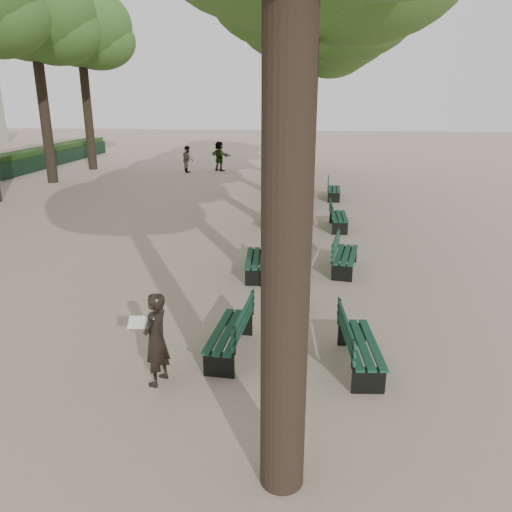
# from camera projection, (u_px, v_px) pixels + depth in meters

# --- Properties ---
(ground) EXTENTS (120.00, 120.00, 0.00)m
(ground) POSITION_uv_depth(u_px,v_px,m) (198.00, 382.00, 8.07)
(ground) COLOR tan
(ground) RESTS_ON ground
(tree_central_3) EXTENTS (6.00, 6.00, 9.95)m
(tree_central_3) POSITION_uv_depth(u_px,v_px,m) (314.00, 0.00, 17.83)
(tree_central_3) COLOR #33261C
(tree_central_3) RESTS_ON ground
(tree_central_4) EXTENTS (6.00, 6.00, 9.95)m
(tree_central_4) POSITION_uv_depth(u_px,v_px,m) (315.00, 20.00, 22.55)
(tree_central_4) COLOR #33261C
(tree_central_4) RESTS_ON ground
(tree_central_5) EXTENTS (6.00, 6.00, 9.95)m
(tree_central_5) POSITION_uv_depth(u_px,v_px,m) (315.00, 33.00, 27.27)
(tree_central_5) COLOR #33261C
(tree_central_5) RESTS_ON ground
(tree_far_4) EXTENTS (6.00, 6.00, 10.45)m
(tree_far_4) POSITION_uv_depth(u_px,v_px,m) (32.00, 13.00, 23.90)
(tree_far_4) COLOR #33261C
(tree_far_4) RESTS_ON ground
(tree_far_5) EXTENTS (6.00, 6.00, 10.45)m
(tree_far_5) POSITION_uv_depth(u_px,v_px,m) (79.00, 27.00, 28.63)
(tree_far_5) COLOR #33261C
(tree_far_5) RESTS_ON ground
(bench_left_0) EXTENTS (0.68, 1.83, 0.92)m
(bench_left_0) POSITION_uv_depth(u_px,v_px,m) (230.00, 340.00, 8.86)
(bench_left_0) COLOR black
(bench_left_0) RESTS_ON ground
(bench_left_1) EXTENTS (0.71, 1.84, 0.92)m
(bench_left_1) POSITION_uv_depth(u_px,v_px,m) (257.00, 265.00, 12.79)
(bench_left_1) COLOR black
(bench_left_1) RESTS_ON ground
(bench_left_2) EXTENTS (0.57, 1.80, 0.92)m
(bench_left_2) POSITION_uv_depth(u_px,v_px,m) (274.00, 218.00, 17.68)
(bench_left_2) COLOR black
(bench_left_2) RESTS_ON ground
(bench_left_3) EXTENTS (0.79, 1.86, 0.92)m
(bench_left_3) POSITION_uv_depth(u_px,v_px,m) (283.00, 192.00, 22.42)
(bench_left_3) COLOR black
(bench_left_3) RESTS_ON ground
(bench_right_0) EXTENTS (0.74, 1.85, 0.92)m
(bench_right_0) POSITION_uv_depth(u_px,v_px,m) (360.00, 353.00, 8.42)
(bench_right_0) COLOR black
(bench_right_0) RESTS_ON ground
(bench_right_1) EXTENTS (0.81, 1.86, 0.92)m
(bench_right_1) POSITION_uv_depth(u_px,v_px,m) (345.00, 261.00, 13.06)
(bench_right_1) COLOR black
(bench_right_1) RESTS_ON ground
(bench_right_2) EXTENTS (0.63, 1.82, 0.92)m
(bench_right_2) POSITION_uv_depth(u_px,v_px,m) (338.00, 221.00, 17.19)
(bench_right_2) COLOR black
(bench_right_2) RESTS_ON ground
(bench_right_3) EXTENTS (0.62, 1.81, 0.92)m
(bench_right_3) POSITION_uv_depth(u_px,v_px,m) (334.00, 193.00, 22.12)
(bench_right_3) COLOR black
(bench_right_3) RESTS_ON ground
(man_with_map) EXTENTS (0.66, 0.68, 1.55)m
(man_with_map) POSITION_uv_depth(u_px,v_px,m) (156.00, 339.00, 7.82)
(man_with_map) COLOR black
(man_with_map) RESTS_ON ground
(pedestrian_d) EXTENTS (0.39, 0.77, 1.52)m
(pedestrian_d) POSITION_uv_depth(u_px,v_px,m) (309.00, 156.00, 31.14)
(pedestrian_d) COLOR #262628
(pedestrian_d) RESTS_ON ground
(pedestrian_e) EXTENTS (1.51, 1.26, 1.76)m
(pedestrian_e) POSITION_uv_depth(u_px,v_px,m) (219.00, 156.00, 30.20)
(pedestrian_e) COLOR #262628
(pedestrian_e) RESTS_ON ground
(pedestrian_a) EXTENTS (0.64, 0.81, 1.56)m
(pedestrian_a) POSITION_uv_depth(u_px,v_px,m) (188.00, 159.00, 29.65)
(pedestrian_a) COLOR #262628
(pedestrian_a) RESTS_ON ground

